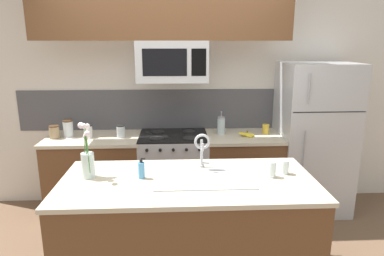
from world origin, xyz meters
The scene contains 23 objects.
ground_plane centered at (0.00, 0.00, 0.00)m, with size 10.00×10.00×0.00m, color brown.
rear_partition centered at (0.30, 1.28, 1.30)m, with size 5.20×0.10×2.60m, color silver.
splash_band centered at (0.00, 1.22, 1.15)m, with size 3.63×0.01×0.48m, color #4C4C51.
back_counter_left centered at (-0.89, 0.90, 0.46)m, with size 1.05×0.65×0.91m.
back_counter_right centered at (0.80, 0.90, 0.46)m, with size 0.86×0.65×0.91m.
stove_range centered at (0.00, 0.90, 0.46)m, with size 0.76×0.64×0.93m.
microwave centered at (0.00, 0.88, 1.74)m, with size 0.74×0.40×0.42m.
upper_cabinet_band centered at (-0.09, 0.85, 2.25)m, with size 2.61×0.34×0.60m, color brown.
refrigerator centered at (1.61, 0.92, 0.86)m, with size 0.79×0.74×1.72m.
storage_jar_tall centered at (-1.30, 0.88, 0.98)m, with size 0.11×0.11×0.14m.
storage_jar_medium centered at (-1.17, 0.93, 1.01)m, with size 0.11×0.11×0.19m.
storage_jar_short centered at (-0.94, 0.89, 0.98)m, with size 0.09×0.09×0.14m.
storage_jar_squat centered at (-0.58, 0.89, 0.98)m, with size 0.09×0.09×0.14m.
banana_bunch centered at (0.82, 0.84, 0.93)m, with size 0.19×0.16×0.08m.
french_press centered at (0.55, 0.96, 1.01)m, with size 0.09×0.09×0.27m.
coffee_tin centered at (1.06, 0.95, 0.97)m, with size 0.08×0.08×0.11m, color gold.
island_counter centered at (0.12, -0.35, 0.46)m, with size 1.97×0.91×0.91m.
kitchen_sink centered at (0.24, -0.35, 0.84)m, with size 0.76×0.44×0.16m.
sink_faucet centered at (0.24, -0.13, 1.11)m, with size 0.14×0.14×0.31m.
dish_soap_bottle centered at (-0.24, -0.31, 0.98)m, with size 0.06×0.05×0.16m.
drinking_glass centered at (0.77, -0.34, 0.97)m, with size 0.07×0.07×0.13m.
spare_glass centered at (0.90, -0.28, 0.97)m, with size 0.06×0.06×0.11m.
flower_vase centered at (-0.65, -0.28, 1.05)m, with size 0.11×0.18×0.45m.
Camera 1 is at (0.03, -2.81, 1.94)m, focal length 32.00 mm.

